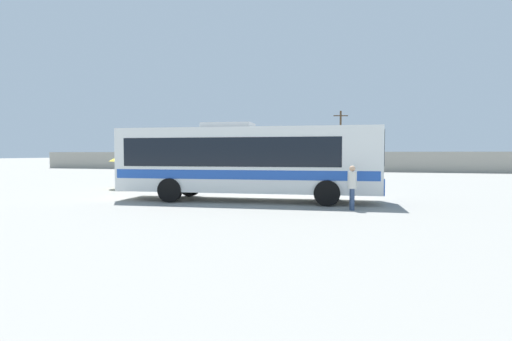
% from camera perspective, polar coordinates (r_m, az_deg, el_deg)
% --- Properties ---
extents(ground_plane, '(300.00, 300.00, 0.00)m').
position_cam_1_polar(ground_plane, '(28.20, 7.48, -1.84)').
color(ground_plane, gray).
extents(perimeter_wall, '(80.00, 0.30, 2.30)m').
position_cam_1_polar(perimeter_wall, '(47.81, 10.74, 1.26)').
color(perimeter_wall, '#9E998C').
rests_on(perimeter_wall, ground_plane).
extents(coach_bus_white_blue, '(11.56, 3.41, 3.45)m').
position_cam_1_polar(coach_bus_white_blue, '(17.71, -1.70, 1.63)').
color(coach_bus_white_blue, white).
rests_on(coach_bus_white_blue, ground_plane).
extents(attendant_by_bus_door, '(0.41, 0.41, 1.65)m').
position_cam_1_polar(attendant_by_bus_door, '(15.19, 13.55, -2.02)').
color(attendant_by_bus_door, '#33476B').
rests_on(attendant_by_bus_door, ground_plane).
extents(vendor_umbrella_near_gate_yellow, '(2.39, 2.39, 2.29)m').
position_cam_1_polar(vendor_umbrella_near_gate_yellow, '(25.13, -17.58, 1.95)').
color(vendor_umbrella_near_gate_yellow, gray).
rests_on(vendor_umbrella_near_gate_yellow, ground_plane).
extents(parked_car_leftmost_silver, '(4.41, 2.06, 1.43)m').
position_cam_1_polar(parked_car_leftmost_silver, '(47.97, -7.42, 0.82)').
color(parked_car_leftmost_silver, '#B7BABF').
rests_on(parked_car_leftmost_silver, ground_plane).
extents(parked_car_second_maroon, '(4.58, 2.21, 1.49)m').
position_cam_1_polar(parked_car_second_maroon, '(46.02, -0.95, 0.81)').
color(parked_car_second_maroon, maroon).
rests_on(parked_car_second_maroon, ground_plane).
extents(parked_car_third_silver, '(4.24, 2.14, 1.44)m').
position_cam_1_polar(parked_car_third_silver, '(44.53, 7.12, 0.71)').
color(parked_car_third_silver, '#B7BABF').
rests_on(parked_car_third_silver, ground_plane).
extents(utility_pole_near, '(1.76, 0.64, 7.42)m').
position_cam_1_polar(utility_pole_near, '(51.27, 11.96, 4.39)').
color(utility_pole_near, '#4C3823').
rests_on(utility_pole_near, ground_plane).
extents(roadside_tree_left, '(4.41, 4.41, 5.66)m').
position_cam_1_polar(roadside_tree_left, '(54.69, -6.16, 4.18)').
color(roadside_tree_left, brown).
rests_on(roadside_tree_left, ground_plane).
extents(roadside_tree_midleft, '(4.27, 4.27, 5.69)m').
position_cam_1_polar(roadside_tree_midleft, '(54.64, 6.49, 4.27)').
color(roadside_tree_midleft, brown).
rests_on(roadside_tree_midleft, ground_plane).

